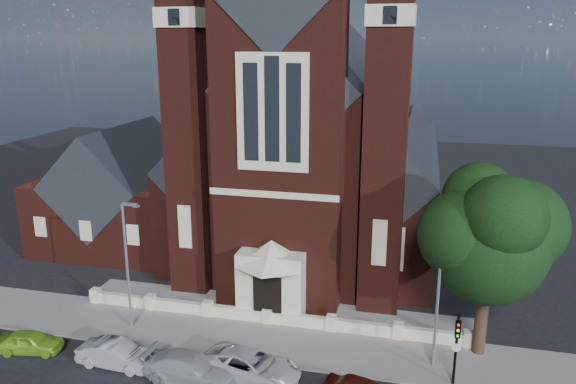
% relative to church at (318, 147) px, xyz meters
% --- Properties ---
extents(ground, '(120.00, 120.00, 0.00)m').
position_rel_church_xyz_m(ground, '(0.00, -7.94, -8.19)').
color(ground, black).
rests_on(ground, ground).
extents(pavement_strip, '(60.00, 5.00, 0.12)m').
position_rel_church_xyz_m(pavement_strip, '(0.00, -18.44, -8.19)').
color(pavement_strip, gray).
rests_on(pavement_strip, ground).
extents(forecourt_paving, '(26.00, 3.00, 0.14)m').
position_rel_church_xyz_m(forecourt_paving, '(0.00, -14.44, -8.19)').
color(forecourt_paving, gray).
rests_on(forecourt_paving, ground).
extents(forecourt_wall, '(24.00, 0.40, 0.90)m').
position_rel_church_xyz_m(forecourt_wall, '(0.00, -16.44, -8.19)').
color(forecourt_wall, beige).
rests_on(forecourt_wall, ground).
extents(church, '(20.01, 34.90, 29.20)m').
position_rel_church_xyz_m(church, '(0.00, 0.00, 0.00)').
color(church, '#441812').
rests_on(church, ground).
extents(parish_hall, '(12.00, 12.20, 10.24)m').
position_rel_church_xyz_m(parish_hall, '(-16.00, -4.94, -4.17)').
color(parish_hall, '#441812').
rests_on(parish_hall, ground).
extents(street_tree, '(6.40, 6.60, 10.70)m').
position_rel_church_xyz_m(street_tree, '(12.60, -17.23, -1.23)').
color(street_tree, black).
rests_on(street_tree, ground).
extents(street_lamp_left, '(1.16, 0.22, 8.09)m').
position_rel_church_xyz_m(street_lamp_left, '(-7.91, -18.94, -3.59)').
color(street_lamp_left, gray).
rests_on(street_lamp_left, ground).
extents(street_lamp_right, '(1.16, 0.22, 8.09)m').
position_rel_church_xyz_m(street_lamp_right, '(10.09, -18.94, -3.59)').
color(street_lamp_right, gray).
rests_on(street_lamp_right, ground).
extents(traffic_signal, '(0.28, 0.42, 4.00)m').
position_rel_church_xyz_m(traffic_signal, '(11.00, -20.52, -5.60)').
color(traffic_signal, black).
rests_on(traffic_signal, ground).
extents(car_lime_van, '(3.91, 2.14, 1.26)m').
position_rel_church_xyz_m(car_lime_van, '(-12.28, -22.77, -7.56)').
color(car_lime_van, '#80C126').
rests_on(car_lime_van, ground).
extents(car_silver_a, '(4.35, 1.71, 1.41)m').
position_rel_church_xyz_m(car_silver_a, '(-6.75, -22.89, -7.48)').
color(car_silver_a, '#9FA3A6').
rests_on(car_silver_a, ground).
extents(car_silver_b, '(5.23, 2.43, 1.48)m').
position_rel_church_xyz_m(car_silver_b, '(-2.22, -23.22, -7.45)').
color(car_silver_b, '#AEB3B6').
rests_on(car_silver_b, ground).
extents(car_white_suv, '(5.75, 3.53, 1.49)m').
position_rel_church_xyz_m(car_white_suv, '(0.72, -22.25, -7.44)').
color(car_white_suv, silver).
rests_on(car_white_suv, ground).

